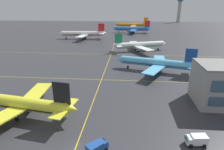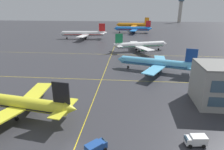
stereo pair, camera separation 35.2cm
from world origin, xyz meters
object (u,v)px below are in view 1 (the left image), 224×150
(airliner_third_row, at_px, (140,45))
(airliner_far_left_stand, at_px, (83,34))
(control_tower, at_px, (179,8))
(airliner_front_gate, at_px, (17,103))
(airliner_distant_taxiway, at_px, (133,25))
(service_truck_catering, at_px, (196,140))
(service_truck_red_van, at_px, (97,147))
(airliner_second_row, at_px, (156,63))
(airliner_far_right_stand, at_px, (132,29))

(airliner_third_row, relative_size, airliner_far_left_stand, 0.86)
(airliner_third_row, bearing_deg, control_tower, 71.36)
(airliner_front_gate, distance_m, airliner_distant_taxiway, 193.21)
(service_truck_catering, bearing_deg, service_truck_red_van, -168.91)
(airliner_front_gate, relative_size, control_tower, 0.92)
(airliner_front_gate, xyz_separation_m, control_tower, (101.19, 276.31, 17.21))
(airliner_front_gate, xyz_separation_m, service_truck_red_van, (21.62, -11.12, -2.29))
(airliner_second_row, distance_m, airliner_far_right_stand, 116.30)
(airliner_far_right_stand, height_order, service_truck_red_van, airliner_far_right_stand)
(airliner_far_right_stand, bearing_deg, service_truck_catering, -86.20)
(airliner_far_right_stand, bearing_deg, airliner_front_gate, -101.05)
(service_truck_red_van, bearing_deg, airliner_far_right_stand, 87.08)
(airliner_far_right_stand, bearing_deg, service_truck_red_van, -92.92)
(airliner_second_row, bearing_deg, airliner_far_right_stand, 94.13)
(airliner_second_row, relative_size, service_truck_catering, 7.72)
(airliner_second_row, relative_size, airliner_third_row, 1.00)
(service_truck_red_van, bearing_deg, airliner_far_left_stand, 104.02)
(airliner_far_right_stand, xyz_separation_m, service_truck_red_van, (-8.42, -164.92, -2.76))
(airliner_second_row, bearing_deg, control_tower, 75.26)
(service_truck_red_van, distance_m, control_tower, 298.88)
(airliner_front_gate, height_order, service_truck_red_van, airliner_front_gate)
(airliner_far_left_stand, bearing_deg, airliner_distant_taxiway, 61.99)
(airliner_second_row, height_order, airliner_third_row, airliner_third_row)
(airliner_far_right_stand, distance_m, service_truck_red_van, 165.15)
(airliner_far_left_stand, bearing_deg, service_truck_red_van, -75.98)
(airliner_third_row, bearing_deg, airliner_front_gate, -113.94)
(airliner_far_left_stand, height_order, control_tower, control_tower)
(service_truck_red_van, xyz_separation_m, control_tower, (79.57, 287.43, 19.50))
(airliner_distant_taxiway, xyz_separation_m, service_truck_catering, (10.10, -198.14, -2.99))
(airliner_third_row, xyz_separation_m, airliner_distant_taxiway, (-2.67, 115.74, 0.55))
(airliner_far_right_stand, height_order, airliner_distant_taxiway, airliner_distant_taxiway)
(airliner_second_row, bearing_deg, airliner_far_left_stand, 122.07)
(airliner_second_row, bearing_deg, service_truck_red_van, -108.95)
(airliner_front_gate, relative_size, airliner_far_left_stand, 0.84)
(service_truck_catering, bearing_deg, airliner_far_left_stand, 112.48)
(airliner_distant_taxiway, bearing_deg, service_truck_catering, -87.08)
(airliner_third_row, xyz_separation_m, service_truck_red_van, (-11.69, -86.15, -2.44))
(airliner_front_gate, bearing_deg, airliner_third_row, 66.06)
(airliner_second_row, xyz_separation_m, service_truck_catering, (2.31, -45.17, -2.40))
(service_truck_catering, height_order, control_tower, control_tower)
(airliner_far_left_stand, distance_m, airliner_distant_taxiway, 86.09)
(service_truck_red_van, height_order, control_tower, control_tower)
(airliner_far_right_stand, bearing_deg, airliner_third_row, -87.62)
(airliner_distant_taxiway, bearing_deg, airliner_third_row, -88.68)
(airliner_second_row, bearing_deg, airliner_front_gate, -135.47)
(service_truck_catering, xyz_separation_m, control_tower, (60.45, 283.68, 19.50))
(airliner_distant_taxiway, height_order, service_truck_catering, airliner_distant_taxiway)
(airliner_front_gate, xyz_separation_m, airliner_second_row, (38.42, 37.80, 0.11))
(airliner_third_row, bearing_deg, airliner_second_row, -82.18)
(airliner_second_row, relative_size, airliner_far_right_stand, 0.90)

